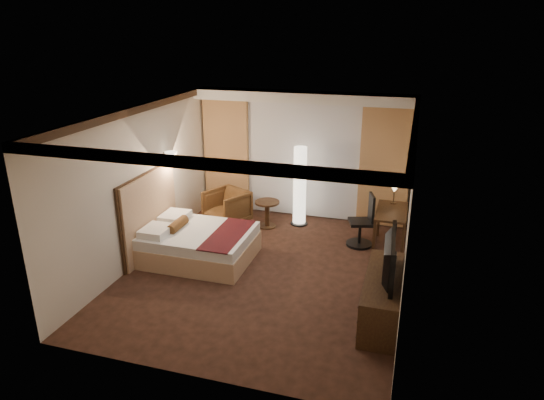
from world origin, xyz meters
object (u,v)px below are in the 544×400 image
(dresser, at_px, (382,297))
(armchair, at_px, (227,206))
(office_chair, at_px, (361,220))
(side_table, at_px, (267,214))
(floor_lamp, at_px, (300,186))
(desk, at_px, (390,229))
(television, at_px, (384,254))
(bed, at_px, (199,245))

(dresser, bearing_deg, armchair, 142.24)
(armchair, relative_size, office_chair, 0.77)
(side_table, height_order, dresser, dresser)
(armchair, xyz_separation_m, floor_lamp, (1.46, 0.39, 0.44))
(armchair, relative_size, desk, 0.73)
(television, bearing_deg, dresser, -92.81)
(desk, bearing_deg, armchair, 175.85)
(bed, bearing_deg, desk, 24.07)
(armchair, relative_size, floor_lamp, 0.47)
(television, bearing_deg, side_table, 40.13)
(desk, bearing_deg, bed, -155.93)
(side_table, height_order, desk, desk)
(desk, bearing_deg, office_chair, -174.80)
(desk, height_order, dresser, desk)
(bed, xyz_separation_m, floor_lamp, (1.32, 2.07, 0.57))
(office_chair, relative_size, television, 0.86)
(armchair, xyz_separation_m, dresser, (3.40, -2.64, -0.07))
(bed, bearing_deg, dresser, -16.34)
(desk, bearing_deg, television, -89.52)
(side_table, xyz_separation_m, floor_lamp, (0.60, 0.33, 0.56))
(bed, distance_m, side_table, 1.88)
(armchair, bearing_deg, floor_lamp, 42.64)
(dresser, xyz_separation_m, television, (-0.03, 0.00, 0.67))
(office_chair, bearing_deg, bed, -169.77)
(floor_lamp, xyz_separation_m, office_chair, (1.34, -0.68, -0.33))
(bed, distance_m, dresser, 3.40)
(floor_lamp, xyz_separation_m, desk, (1.89, -0.63, -0.46))
(bed, xyz_separation_m, side_table, (0.73, 1.74, 0.01))
(side_table, xyz_separation_m, office_chair, (1.94, -0.35, 0.23))
(side_table, bearing_deg, armchair, -176.10)
(side_table, distance_m, office_chair, 1.98)
(armchair, bearing_deg, bed, -57.51)
(desk, bearing_deg, floor_lamp, 161.51)
(desk, height_order, television, television)
(bed, relative_size, dresser, 1.10)
(armchair, relative_size, dresser, 0.47)
(office_chair, height_order, television, television)
(bed, xyz_separation_m, office_chair, (2.66, 1.39, 0.24))
(bed, xyz_separation_m, television, (3.23, -0.96, 0.72))
(floor_lamp, relative_size, dresser, 0.99)
(desk, distance_m, television, 2.47)
(armchair, bearing_deg, dresser, -10.00)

